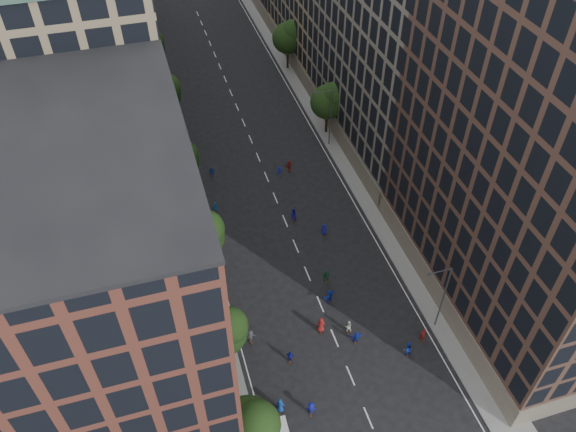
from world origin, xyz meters
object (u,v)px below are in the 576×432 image
(streetlamp_far, at_px, (329,115))
(skater_2, at_px, (407,349))
(streetlamp_near, at_px, (442,295))
(skater_0, at_px, (280,406))

(streetlamp_far, distance_m, skater_2, 35.83)
(streetlamp_near, xyz_separation_m, streetlamp_far, (0.00, 33.00, 0.00))
(streetlamp_near, xyz_separation_m, skater_0, (-17.90, -4.50, -4.28))
(streetlamp_far, xyz_separation_m, skater_2, (-4.17, -35.34, -4.23))
(skater_0, bearing_deg, streetlamp_near, -147.99)
(streetlamp_near, relative_size, skater_0, 5.09)
(streetlamp_near, distance_m, skater_0, 18.95)
(streetlamp_near, bearing_deg, skater_0, -165.88)
(streetlamp_near, relative_size, streetlamp_far, 1.00)
(streetlamp_near, height_order, skater_2, streetlamp_near)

